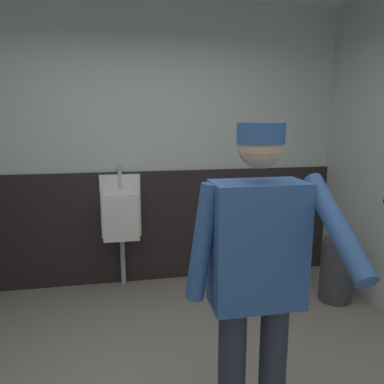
{
  "coord_description": "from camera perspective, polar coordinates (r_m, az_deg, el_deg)",
  "views": [
    {
      "loc": [
        -0.22,
        -1.81,
        1.69
      ],
      "look_at": [
        0.2,
        0.36,
        1.25
      ],
      "focal_mm": 34.42,
      "sensor_mm": 36.0,
      "label": 1
    }
  ],
  "objects": [
    {
      "name": "soap_dispenser",
      "position": [
        3.97,
        10.51,
        6.15
      ],
      "size": [
        0.1,
        0.07,
        0.18
      ],
      "primitive_type": "cube",
      "color": "silver"
    },
    {
      "name": "urinal_solo",
      "position": [
        3.68,
        -10.95,
        -3.31
      ],
      "size": [
        0.4,
        0.34,
        1.24
      ],
      "color": "white",
      "rests_on": "ground_plane"
    },
    {
      "name": "wall_back",
      "position": [
        3.81,
        -7.58,
        6.83
      ],
      "size": [
        4.65,
        0.12,
        2.81
      ],
      "primitive_type": "cube",
      "color": "silver",
      "rests_on": "ground_plane"
    },
    {
      "name": "trash_bin",
      "position": [
        3.78,
        21.47,
        -11.26
      ],
      "size": [
        0.3,
        0.3,
        0.59
      ],
      "primitive_type": "cylinder",
      "color": "#38383D",
      "rests_on": "ground_plane"
    },
    {
      "name": "wainscot_band_back",
      "position": [
        3.88,
        -7.2,
        -5.38
      ],
      "size": [
        4.05,
        0.03,
        1.17
      ],
      "primitive_type": "cube",
      "color": "black",
      "rests_on": "ground_plane"
    },
    {
      "name": "person",
      "position": [
        1.83,
        9.97,
        -11.81
      ],
      "size": [
        0.66,
        0.6,
        1.68
      ],
      "color": "#2D3342",
      "rests_on": "ground_plane"
    }
  ]
}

